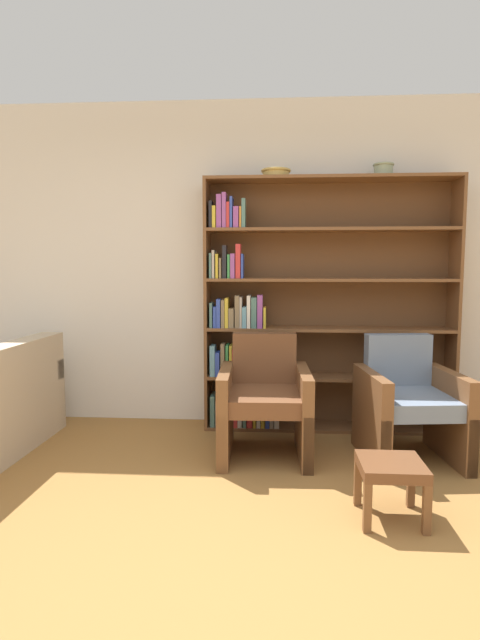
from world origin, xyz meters
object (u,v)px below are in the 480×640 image
at_px(bookshelf, 305,312).
at_px(armchair_leather, 264,401).
at_px(bowl_cream, 383,169).
at_px(armchair_cushioned, 408,403).
at_px(footstool, 391,472).
at_px(bowl_stoneware, 276,173).

relative_size(bookshelf, armchair_leather, 2.42).
xyz_separation_m(bookshelf, bowl_cream, (0.61, -0.02, 1.15)).
xyz_separation_m(armchair_cushioned, footstool, (-0.32, -0.91, -0.13)).
distance_m(bowl_stoneware, armchair_cushioned, 2.06).
xyz_separation_m(bowl_stoneware, armchair_cushioned, (0.95, -0.61, -1.72)).
xyz_separation_m(bookshelf, armchair_cushioned, (0.70, -0.63, -0.59)).
distance_m(armchair_leather, footstool, 1.15).
relative_size(bookshelf, bowl_stoneware, 8.61).
xyz_separation_m(bowl_cream, armchair_cushioned, (0.09, -0.61, -1.74)).
distance_m(bowl_stoneware, footstool, 2.48).
bearing_deg(bowl_cream, armchair_cushioned, -81.40).
bearing_deg(footstool, bowl_cream, 81.43).
bearing_deg(armchair_leather, bookshelf, -118.76).
relative_size(armchair_leather, footstool, 2.54).
bearing_deg(armchair_cushioned, footstool, 64.11).
bearing_deg(armchair_leather, armchair_cushioned, 178.29).
distance_m(bowl_stoneware, armchair_leather, 1.83).
xyz_separation_m(armchair_leather, footstool, (0.70, -0.91, -0.13)).
height_order(bowl_stoneware, footstool, bowl_stoneware).
xyz_separation_m(bowl_stoneware, footstool, (0.62, -1.52, -1.85)).
distance_m(bookshelf, armchair_leather, 0.92).
distance_m(armchair_cushioned, footstool, 0.97).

